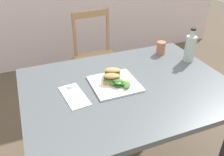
{
  "coord_description": "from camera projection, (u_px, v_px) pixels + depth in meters",
  "views": [
    {
      "loc": [
        -0.6,
        -1.03,
        1.46
      ],
      "look_at": [
        -0.17,
        0.05,
        0.76
      ],
      "focal_mm": 38.23,
      "sensor_mm": 36.0,
      "label": 1
    }
  ],
  "objects": [
    {
      "name": "dining_table",
      "position": [
        127.0,
        104.0,
        1.4
      ],
      "size": [
        1.15,
        0.85,
        0.74
      ],
      "color": "#51565B",
      "rests_on": "ground"
    },
    {
      "name": "chair_wooden_far",
      "position": [
        98.0,
        58.0,
        2.27
      ],
      "size": [
        0.43,
        0.43,
        0.87
      ],
      "color": "tan",
      "rests_on": "ground"
    },
    {
      "name": "plate_lunch",
      "position": [
        115.0,
        84.0,
        1.33
      ],
      "size": [
        0.26,
        0.26,
        0.01
      ],
      "primitive_type": "cube",
      "color": "white",
      "rests_on": "dining_table"
    },
    {
      "name": "sandwich_half_front",
      "position": [
        112.0,
        78.0,
        1.32
      ],
      "size": [
        0.11,
        0.09,
        0.06
      ],
      "color": "tan",
      "rests_on": "plate_lunch"
    },
    {
      "name": "sandwich_half_back",
      "position": [
        113.0,
        72.0,
        1.37
      ],
      "size": [
        0.11,
        0.09,
        0.06
      ],
      "color": "tan",
      "rests_on": "plate_lunch"
    },
    {
      "name": "salad_mixed_greens",
      "position": [
        120.0,
        82.0,
        1.3
      ],
      "size": [
        0.13,
        0.12,
        0.04
      ],
      "color": "#3D7033",
      "rests_on": "plate_lunch"
    },
    {
      "name": "napkin_folded",
      "position": [
        74.0,
        96.0,
        1.24
      ],
      "size": [
        0.13,
        0.24,
        0.0
      ],
      "primitive_type": "cube",
      "rotation": [
        0.0,
        0.0,
        0.11
      ],
      "color": "silver",
      "rests_on": "dining_table"
    },
    {
      "name": "fork_on_napkin",
      "position": [
        73.0,
        94.0,
        1.25
      ],
      "size": [
        0.04,
        0.19,
        0.0
      ],
      "color": "silver",
      "rests_on": "napkin_folded"
    },
    {
      "name": "bottle_cold_brew",
      "position": [
        190.0,
        49.0,
        1.55
      ],
      "size": [
        0.07,
        0.07,
        0.22
      ],
      "color": "black",
      "rests_on": "dining_table"
    },
    {
      "name": "cup_extra_side",
      "position": [
        161.0,
        48.0,
        1.66
      ],
      "size": [
        0.06,
        0.06,
        0.09
      ],
      "primitive_type": "cylinder",
      "color": "#B2664C",
      "rests_on": "dining_table"
    }
  ]
}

